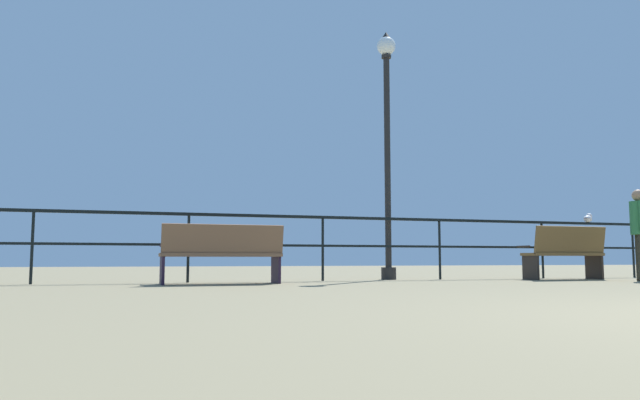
{
  "coord_description": "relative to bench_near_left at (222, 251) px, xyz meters",
  "views": [
    {
      "loc": [
        -4.49,
        -1.96,
        0.36
      ],
      "look_at": [
        -1.35,
        7.35,
        1.33
      ],
      "focal_mm": 34.02,
      "sensor_mm": 36.0,
      "label": 1
    }
  ],
  "objects": [
    {
      "name": "person_at_railing",
      "position": [
        6.86,
        -1.05,
        0.4
      ],
      "size": [
        0.31,
        0.43,
        1.54
      ],
      "color": "#2C2B20",
      "rests_on": "ground_plane"
    },
    {
      "name": "bench_near_right",
      "position": [
        6.22,
        0.0,
        0.04
      ],
      "size": [
        1.48,
        0.65,
        0.95
      ],
      "color": "brown",
      "rests_on": "ground_plane"
    },
    {
      "name": "seagull_on_rail",
      "position": [
        7.54,
        0.86,
        0.71
      ],
      "size": [
        0.36,
        0.27,
        0.19
      ],
      "color": "silver",
      "rests_on": "pier_railing"
    },
    {
      "name": "lamppost_center",
      "position": [
        3.21,
        1.09,
        2.31
      ],
      "size": [
        0.35,
        0.35,
        4.63
      ],
      "color": "black",
      "rests_on": "ground_plane"
    },
    {
      "name": "pier_railing",
      "position": [
        3.0,
        0.85,
        0.34
      ],
      "size": [
        24.92,
        0.05,
        1.11
      ],
      "color": "black",
      "rests_on": "ground_plane"
    },
    {
      "name": "bench_near_left",
      "position": [
        0.0,
        0.0,
        0.0
      ],
      "size": [
        1.77,
        0.69,
        0.87
      ],
      "color": "brown",
      "rests_on": "ground_plane"
    }
  ]
}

